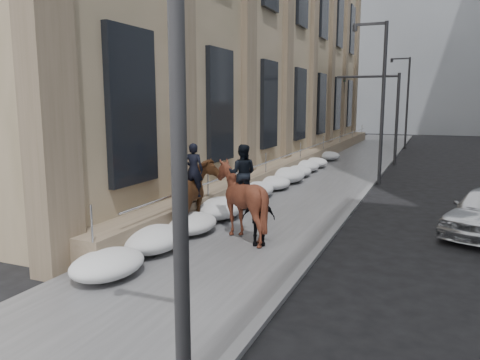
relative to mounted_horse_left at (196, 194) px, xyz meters
The scene contains 14 objects.
ground 3.13m from the mounted_horse_left, 59.30° to the right, with size 140.00×140.00×0.00m, color black.
sidewalk 7.76m from the mounted_horse_left, 78.98° to the left, with size 5.00×80.00×0.12m, color #4A4A4C.
curb 8.65m from the mounted_horse_left, 61.51° to the left, with size 0.24×80.00×0.12m, color slate.
limestone_building 19.47m from the mounted_horse_left, 102.23° to the left, with size 6.10×44.00×18.00m.
bg_building_mid 59.18m from the mounted_horse_left, 84.57° to the left, with size 30.00×12.00×28.00m, color slate.
bg_building_far 70.22m from the mounted_horse_left, 93.73° to the left, with size 24.00×12.00×20.00m, color gray.
streetlight_near 10.03m from the mounted_horse_left, 63.59° to the right, with size 1.71×0.24×8.00m.
streetlight_mid 12.72m from the mounted_horse_left, 69.96° to the left, with size 1.71×0.24×8.00m.
streetlight_far 31.98m from the mounted_horse_left, 82.40° to the left, with size 1.71×0.24×8.00m.
traffic_signal 20.04m from the mounted_horse_left, 79.73° to the left, with size 4.10×0.22×6.00m.
snow_bank 5.69m from the mounted_horse_left, 89.54° to the left, with size 1.70×18.10×0.76m.
mounted_horse_left is the anchor object (origin of this frame).
mounted_horse_right 1.73m from the mounted_horse_left, 11.04° to the right, with size 2.26×2.43×2.80m.
pedestrian 2.58m from the mounted_horse_left, 18.17° to the right, with size 0.92×0.38×1.57m, color black.
Camera 1 is at (5.45, -10.37, 4.13)m, focal length 35.00 mm.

